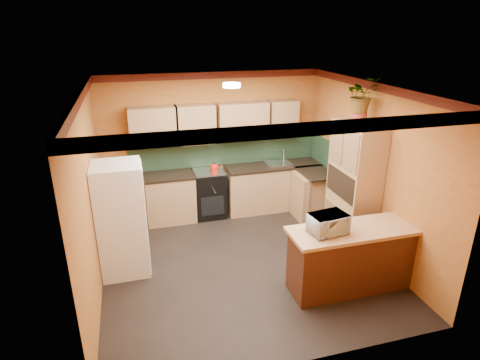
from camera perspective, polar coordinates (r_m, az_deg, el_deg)
name	(u,v)px	position (r m, az deg, el deg)	size (l,w,h in m)	color
room_shell	(239,128)	(5.86, -0.17, 7.37)	(4.24, 4.24, 2.72)	black
base_cabinets_back	(241,191)	(7.88, 0.08, -1.54)	(3.65, 0.60, 0.88)	tan
countertop_back	(241,169)	(7.72, 0.08, 1.61)	(3.65, 0.62, 0.04)	black
stove	(209,193)	(7.75, -4.38, -1.91)	(0.58, 0.58, 0.91)	black
kettle	(214,167)	(7.52, -3.67, 1.84)	(0.17, 0.17, 0.18)	red
sink	(278,164)	(7.94, 5.48, 2.35)	(0.48, 0.40, 0.03)	silver
base_cabinets_right	(316,195)	(7.80, 10.74, -2.18)	(0.60, 0.80, 0.88)	tan
countertop_right	(318,173)	(7.64, 10.97, 0.99)	(0.62, 0.80, 0.04)	black
fridge	(121,219)	(6.09, -16.51, -5.40)	(0.68, 0.66, 1.70)	white
pantry	(353,188)	(6.66, 15.81, -1.12)	(0.48, 0.90, 2.10)	tan
fern_pot	(359,118)	(6.38, 16.60, 8.49)	(0.22, 0.22, 0.16)	#9C3225
fern	(362,95)	(6.31, 16.93, 11.53)	(0.48, 0.41, 0.53)	tan
breakfast_bar	(354,259)	(5.90, 15.94, -10.81)	(1.80, 0.55, 0.88)	#532513
bar_top	(358,230)	(5.68, 16.41, -6.82)	(1.90, 0.65, 0.05)	tan
microwave	(328,224)	(5.39, 12.41, -6.08)	(0.48, 0.33, 0.27)	white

